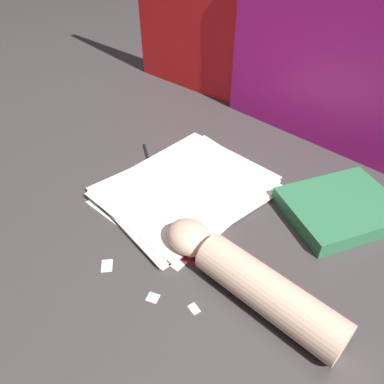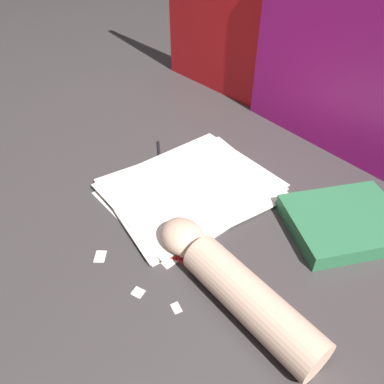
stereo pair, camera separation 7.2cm
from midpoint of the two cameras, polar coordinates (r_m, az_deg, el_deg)
The scene contains 11 objects.
ground_plane at distance 0.77m, azimuth -1.67°, elevation -3.15°, with size 6.00×6.00×0.00m, color #3D3838.
backdrop_panel_left at distance 1.01m, azimuth 8.91°, elevation 26.88°, with size 0.88×0.12×0.59m.
paper_stack at distance 0.81m, azimuth -3.42°, elevation 0.34°, with size 0.30×0.36×0.02m.
book_closed at distance 0.79m, azimuth 19.34°, elevation -2.42°, with size 0.24×0.26×0.03m.
scissors at distance 0.70m, azimuth -2.31°, elevation -7.66°, with size 0.15×0.17×0.01m.
hand_forearm at distance 0.61m, azimuth 5.38°, elevation -13.31°, with size 0.34×0.09×0.07m.
paper_scrap_near at distance 0.62m, azimuth -3.14°, elevation -17.50°, with size 0.02×0.02×0.00m.
paper_scrap_mid at distance 0.64m, azimuth -9.33°, elevation -15.76°, with size 0.03×0.02×0.00m.
paper_scrap_far at distance 0.72m, azimuth -10.56°, elevation -7.28°, with size 0.02×0.01×0.00m.
paper_scrap_side at distance 0.70m, azimuth -15.80°, elevation -10.89°, with size 0.03×0.03×0.00m.
pen at distance 0.90m, azimuth -8.90°, elevation 4.51°, with size 0.14×0.08×0.01m.
Camera 1 is at (0.40, -0.39, 0.53)m, focal length 35.00 mm.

